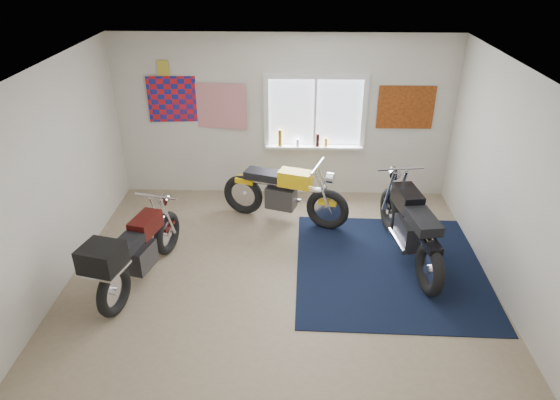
{
  "coord_description": "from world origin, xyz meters",
  "views": [
    {
      "loc": [
        0.17,
        -5.33,
        3.98
      ],
      "look_at": [
        -0.0,
        0.4,
        0.94
      ],
      "focal_mm": 32.0,
      "sensor_mm": 36.0,
      "label": 1
    }
  ],
  "objects_px": {
    "yellow_triumph": "(284,194)",
    "maroon_tourer": "(134,252)",
    "navy_rug": "(389,267)",
    "black_chrome_bike": "(410,227)"
  },
  "relations": [
    {
      "from": "yellow_triumph",
      "to": "maroon_tourer",
      "type": "relative_size",
      "value": 1.02
    },
    {
      "from": "navy_rug",
      "to": "maroon_tourer",
      "type": "relative_size",
      "value": 1.33
    },
    {
      "from": "navy_rug",
      "to": "yellow_triumph",
      "type": "height_order",
      "value": "yellow_triumph"
    },
    {
      "from": "navy_rug",
      "to": "maroon_tourer",
      "type": "bearing_deg",
      "value": -171.18
    },
    {
      "from": "black_chrome_bike",
      "to": "maroon_tourer",
      "type": "relative_size",
      "value": 1.12
    },
    {
      "from": "yellow_triumph",
      "to": "maroon_tourer",
      "type": "distance_m",
      "value": 2.52
    },
    {
      "from": "navy_rug",
      "to": "black_chrome_bike",
      "type": "relative_size",
      "value": 1.18
    },
    {
      "from": "black_chrome_bike",
      "to": "maroon_tourer",
      "type": "xyz_separation_m",
      "value": [
        -3.54,
        -0.75,
        0.02
      ]
    },
    {
      "from": "navy_rug",
      "to": "black_chrome_bike",
      "type": "xyz_separation_m",
      "value": [
        0.26,
        0.24,
        0.49
      ]
    },
    {
      "from": "navy_rug",
      "to": "yellow_triumph",
      "type": "distance_m",
      "value": 1.97
    }
  ]
}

